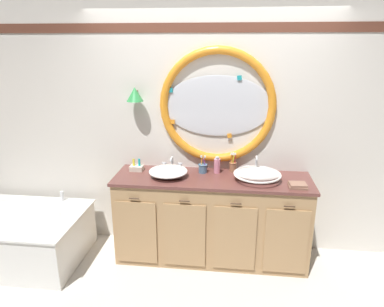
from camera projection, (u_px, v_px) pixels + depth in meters
name	position (u px, v px, depth m)	size (l,w,h in m)	color
ground_plane	(204.00, 271.00, 3.52)	(14.00, 14.00, 0.00)	silver
back_wall_assembly	(210.00, 128.00, 3.67)	(6.40, 0.26, 2.60)	silver
vanity_counter	(211.00, 218.00, 3.63)	(1.96, 0.60, 0.90)	tan
bathtub	(10.00, 232.00, 3.64)	(1.52, 0.93, 0.61)	white
sink_basin_left	(168.00, 171.00, 3.51)	(0.39, 0.39, 0.11)	white
sink_basin_right	(257.00, 174.00, 3.40)	(0.46, 0.46, 0.12)	white
faucet_set_left	(172.00, 164.00, 3.72)	(0.22, 0.12, 0.14)	silver
faucet_set_right	(256.00, 166.00, 3.61)	(0.22, 0.12, 0.18)	silver
toothbrush_holder_left	(203.00, 168.00, 3.61)	(0.10, 0.10, 0.19)	slate
toothbrush_holder_right	(233.00, 166.00, 3.64)	(0.08, 0.08, 0.21)	#996647
soap_dispenser	(217.00, 165.00, 3.60)	(0.07, 0.07, 0.18)	pink
folded_hand_towel	(298.00, 185.00, 3.25)	(0.17, 0.14, 0.04)	#936B56
toiletry_basket	(137.00, 167.00, 3.68)	(0.13, 0.11, 0.13)	beige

